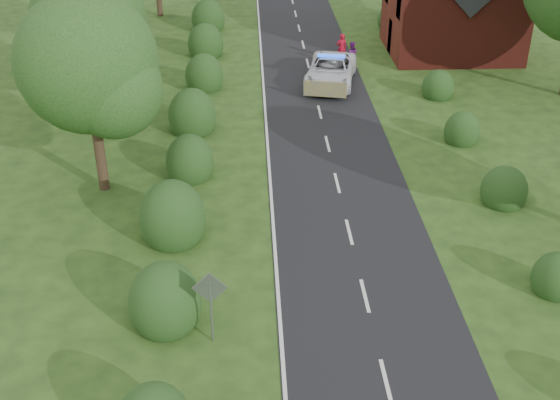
{
  "coord_description": "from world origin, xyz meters",
  "views": [
    {
      "loc": [
        -3.69,
        -14.66,
        14.39
      ],
      "look_at": [
        -2.65,
        8.36,
        1.3
      ],
      "focal_mm": 45.0,
      "sensor_mm": 36.0,
      "label": 1
    }
  ],
  "objects_px": {
    "road_sign": "(210,297)",
    "pedestrian_red": "(342,48)",
    "police_van": "(331,71)",
    "pedestrian_purple": "(351,55)"
  },
  "relations": [
    {
      "from": "road_sign",
      "to": "pedestrian_red",
      "type": "height_order",
      "value": "road_sign"
    },
    {
      "from": "road_sign",
      "to": "pedestrian_red",
      "type": "distance_m",
      "value": 27.23
    },
    {
      "from": "pedestrian_red",
      "to": "pedestrian_purple",
      "type": "height_order",
      "value": "pedestrian_red"
    },
    {
      "from": "road_sign",
      "to": "pedestrian_red",
      "type": "bearing_deg",
      "value": 74.79
    },
    {
      "from": "police_van",
      "to": "pedestrian_purple",
      "type": "distance_m",
      "value": 2.99
    },
    {
      "from": "pedestrian_purple",
      "to": "pedestrian_red",
      "type": "bearing_deg",
      "value": -73.36
    },
    {
      "from": "police_van",
      "to": "pedestrian_red",
      "type": "bearing_deg",
      "value": 86.66
    },
    {
      "from": "road_sign",
      "to": "police_van",
      "type": "relative_size",
      "value": 0.41
    },
    {
      "from": "police_van",
      "to": "pedestrian_red",
      "type": "height_order",
      "value": "pedestrian_red"
    },
    {
      "from": "pedestrian_red",
      "to": "pedestrian_purple",
      "type": "bearing_deg",
      "value": 102.23
    }
  ]
}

